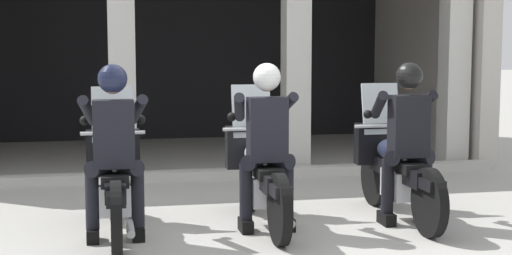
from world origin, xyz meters
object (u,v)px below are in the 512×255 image
object	(u,v)px
police_officer_left	(114,137)
police_officer_right	(407,129)
motorcycle_center	(260,173)
motorcycle_left	(114,180)
police_officer_center	(266,132)
motorcycle_right	(395,169)

from	to	relation	value
police_officer_left	police_officer_right	xyz separation A→B (m)	(2.81, 0.08, 0.00)
police_officer_left	motorcycle_center	size ratio (longest dim) A/B	0.78
motorcycle_center	police_officer_right	bearing A→B (deg)	-17.64
motorcycle_left	police_officer_right	world-z (taller)	police_officer_right
motorcycle_left	motorcycle_center	size ratio (longest dim) A/B	1.00
police_officer_left	motorcycle_left	bearing A→B (deg)	81.80
motorcycle_center	police_officer_center	xyz separation A→B (m)	(-0.00, -0.28, 0.44)
motorcycle_center	motorcycle_right	bearing A→B (deg)	-6.22
motorcycle_right	police_officer_right	size ratio (longest dim) A/B	1.29
motorcycle_left	motorcycle_right	bearing A→B (deg)	-6.29
motorcycle_center	motorcycle_right	world-z (taller)	same
police_officer_left	police_officer_right	bearing A→B (deg)	-6.29
motorcycle_left	motorcycle_right	world-z (taller)	same
motorcycle_left	motorcycle_center	world-z (taller)	same
police_officer_left	police_officer_center	world-z (taller)	same
motorcycle_center	police_officer_right	size ratio (longest dim) A/B	1.29
motorcycle_center	police_officer_center	size ratio (longest dim) A/B	1.29
police_officer_right	motorcycle_right	bearing A→B (deg)	81.29
motorcycle_left	motorcycle_right	xyz separation A→B (m)	(2.81, 0.08, 0.00)
motorcycle_left	motorcycle_center	xyz separation A→B (m)	(1.40, 0.08, 0.00)
police_officer_left	police_officer_center	size ratio (longest dim) A/B	1.00
police_officer_center	motorcycle_right	size ratio (longest dim) A/B	0.78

